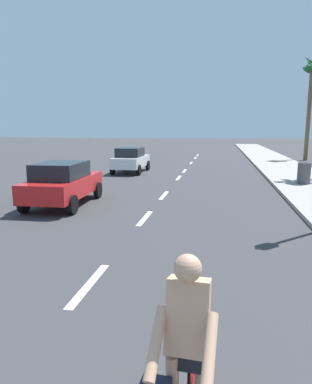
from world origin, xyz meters
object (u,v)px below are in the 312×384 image
object	(u,v)px
cyclist	(179,374)
parked_car_white	(131,159)
parked_car_red	(63,182)
palm_tree_distant	(312,78)
trash_bin_far	(304,173)

from	to	relation	value
cyclist	parked_car_white	size ratio (longest dim) A/B	0.47
parked_car_red	parked_car_white	xyz separation A→B (m)	(0.04, 9.64, -0.00)
parked_car_white	palm_tree_distant	size ratio (longest dim) A/B	0.44
cyclist	palm_tree_distant	size ratio (longest dim) A/B	0.21
cyclist	trash_bin_far	size ratio (longest dim) A/B	1.80
parked_car_red	trash_bin_far	size ratio (longest dim) A/B	4.04
palm_tree_distant	parked_car_red	bearing A→B (deg)	-122.32
parked_car_red	palm_tree_distant	world-z (taller)	palm_tree_distant
palm_tree_distant	trash_bin_far	bearing A→B (deg)	-103.03
palm_tree_distant	trash_bin_far	world-z (taller)	palm_tree_distant
parked_car_white	trash_bin_far	distance (m)	10.23
cyclist	parked_car_red	size ratio (longest dim) A/B	0.45
cyclist	parked_car_red	world-z (taller)	cyclist
cyclist	trash_bin_far	distance (m)	15.54
parked_car_white	palm_tree_distant	xyz separation A→B (m)	(12.87, 10.78, 6.02)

